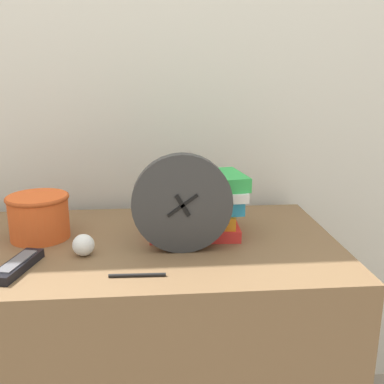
% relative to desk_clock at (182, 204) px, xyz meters
% --- Properties ---
extents(wall_back, '(6.00, 0.04, 2.40)m').
position_rel_desk_clock_xyz_m(wall_back, '(-0.18, 0.44, 0.35)').
color(wall_back, silver).
rests_on(wall_back, ground_plane).
extents(desk, '(1.18, 0.59, 0.73)m').
position_rel_desk_clock_xyz_m(desk, '(-0.18, 0.07, -0.49)').
color(desk, brown).
rests_on(desk, ground_plane).
extents(desk_clock, '(0.24, 0.04, 0.24)m').
position_rel_desk_clock_xyz_m(desk_clock, '(0.00, 0.00, 0.00)').
color(desk_clock, '#333333').
rests_on(desk_clock, desk).
extents(book_stack, '(0.26, 0.20, 0.17)m').
position_rel_desk_clock_xyz_m(book_stack, '(0.06, 0.12, -0.04)').
color(book_stack, red).
rests_on(book_stack, desk).
extents(basket, '(0.16, 0.16, 0.12)m').
position_rel_desk_clock_xyz_m(basket, '(-0.37, 0.12, -0.06)').
color(basket, '#E05623').
rests_on(basket, desk).
extents(tv_remote, '(0.08, 0.17, 0.02)m').
position_rel_desk_clock_xyz_m(tv_remote, '(-0.38, -0.08, -0.11)').
color(tv_remote, black).
rests_on(tv_remote, desk).
extents(crumpled_paper_ball, '(0.05, 0.05, 0.05)m').
position_rel_desk_clock_xyz_m(crumpled_paper_ball, '(-0.24, -0.01, -0.10)').
color(crumpled_paper_ball, white).
rests_on(crumpled_paper_ball, desk).
extents(pen, '(0.12, 0.01, 0.01)m').
position_rel_desk_clock_xyz_m(pen, '(-0.11, -0.14, -0.12)').
color(pen, black).
rests_on(pen, desk).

